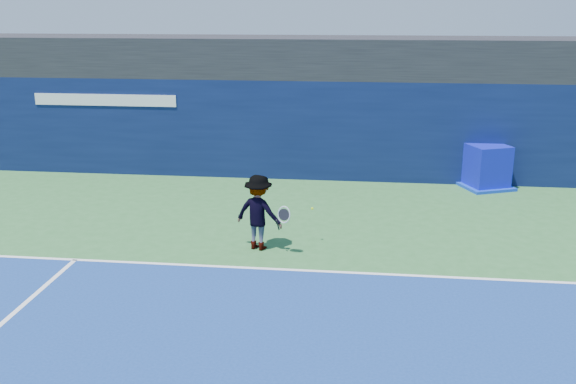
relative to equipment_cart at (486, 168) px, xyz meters
name	(u,v)px	position (x,y,z in m)	size (l,w,h in m)	color
ground	(297,347)	(-4.53, -9.80, -0.58)	(80.00, 80.00, 0.00)	#2F6932
baseline	(313,271)	(-4.53, -6.80, -0.57)	(24.00, 0.10, 0.01)	white
stadium_band	(336,57)	(-4.53, 1.70, 3.02)	(36.00, 3.00, 1.20)	black
back_wall_assembly	(333,129)	(-4.53, 0.70, 0.92)	(36.00, 1.03, 3.00)	#0A153C
equipment_cart	(486,168)	(0.00, 0.00, 0.00)	(1.73, 1.73, 1.27)	#0C11AD
tennis_player	(259,212)	(-5.80, -5.67, 0.25)	(1.35, 0.93, 1.66)	silver
tennis_ball	(312,209)	(-4.67, -5.17, 0.22)	(0.06, 0.06, 0.06)	#AED417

